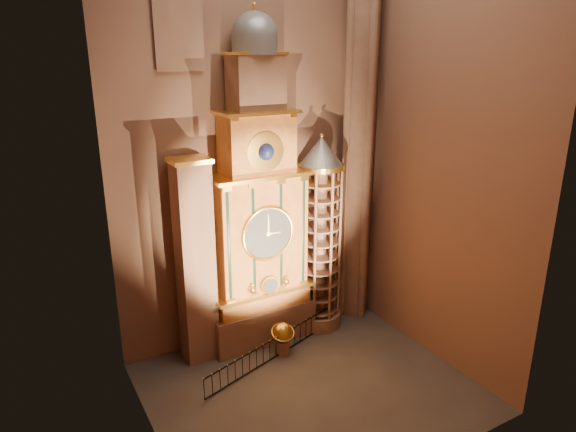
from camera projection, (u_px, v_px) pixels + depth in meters
floor at (310, 388)px, 23.57m from camera, size 14.00×14.00×0.00m
wall_back at (248, 131)px, 25.11m from camera, size 22.00×0.00×22.00m
wall_left at (134, 172)px, 16.85m from camera, size 0.00×22.00×22.00m
wall_right at (442, 137)px, 23.47m from camera, size 0.00×22.00×22.00m
astronomical_clock at (259, 221)px, 25.59m from camera, size 5.60×2.41×16.70m
portrait_tower at (195, 262)px, 24.48m from camera, size 1.80×1.60×10.20m
stair_turret at (320, 237)px, 27.47m from camera, size 2.50×2.50×10.80m
gothic_pier at (360, 125)px, 27.16m from camera, size 2.04×2.04×22.00m
stained_glass_window at (177, 8)px, 21.82m from camera, size 2.20×0.14×5.20m
celestial_globe at (283, 336)px, 25.92m from camera, size 1.38×1.32×1.73m
iron_railing at (273, 349)px, 25.55m from camera, size 8.32×2.72×1.10m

